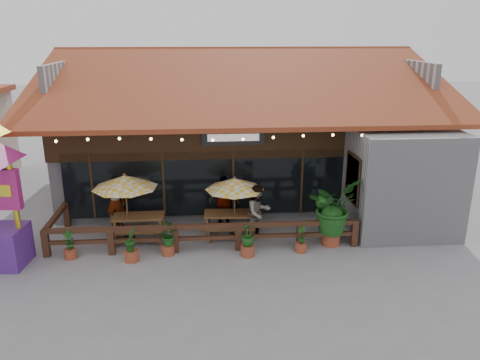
{
  "coord_description": "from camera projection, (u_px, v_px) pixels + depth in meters",
  "views": [
    {
      "loc": [
        -1.51,
        -14.15,
        6.73
      ],
      "look_at": [
        -0.29,
        1.5,
        1.72
      ],
      "focal_mm": 35.0,
      "sensor_mm": 36.0,
      "label": 1
    }
  ],
  "objects": [
    {
      "name": "ground",
      "position": [
        252.0,
        242.0,
        15.6
      ],
      "size": [
        100.0,
        100.0,
        0.0
      ],
      "primitive_type": "plane",
      "color": "gray",
      "rests_on": "ground"
    },
    {
      "name": "restaurant_building",
      "position": [
        243.0,
        136.0,
        21.23
      ],
      "size": [
        15.5,
        14.73,
        6.09
      ],
      "color": "#B1B1B6",
      "rests_on": "ground"
    },
    {
      "name": "patio_railing",
      "position": [
        183.0,
        231.0,
        14.99
      ],
      "size": [
        10.0,
        2.6,
        0.92
      ],
      "color": "#432518",
      "rests_on": "ground"
    },
    {
      "name": "umbrella_left",
      "position": [
        125.0,
        182.0,
        15.34
      ],
      "size": [
        2.7,
        2.7,
        2.3
      ],
      "color": "brown",
      "rests_on": "ground"
    },
    {
      "name": "umbrella_right",
      "position": [
        235.0,
        184.0,
        15.6
      ],
      "size": [
        2.14,
        2.14,
        2.13
      ],
      "color": "brown",
      "rests_on": "ground"
    },
    {
      "name": "picnic_table_left",
      "position": [
        139.0,
        223.0,
        15.78
      ],
      "size": [
        1.72,
        1.48,
        0.82
      ],
      "color": "brown",
      "rests_on": "ground"
    },
    {
      "name": "picnic_table_right",
      "position": [
        229.0,
        220.0,
        16.03
      ],
      "size": [
        1.76,
        1.54,
        0.81
      ],
      "color": "brown",
      "rests_on": "ground"
    },
    {
      "name": "tropical_plant",
      "position": [
        333.0,
        208.0,
        15.09
      ],
      "size": [
        2.15,
        2.13,
        2.24
      ],
      "color": "brown",
      "rests_on": "ground"
    },
    {
      "name": "diner_a",
      "position": [
        115.0,
        202.0,
        16.6
      ],
      "size": [
        0.68,
        0.45,
        1.86
      ],
      "primitive_type": "imported",
      "rotation": [
        0.0,
        0.0,
        3.13
      ],
      "color": "#372011",
      "rests_on": "ground"
    },
    {
      "name": "diner_b",
      "position": [
        258.0,
        212.0,
        15.62
      ],
      "size": [
        1.15,
        1.07,
        1.9
      ],
      "primitive_type": "imported",
      "rotation": [
        0.0,
        0.0,
        0.48
      ],
      "color": "#372011",
      "rests_on": "ground"
    },
    {
      "name": "diner_c",
      "position": [
        224.0,
        202.0,
        16.6
      ],
      "size": [
        1.19,
        0.78,
        1.89
      ],
      "primitive_type": "imported",
      "rotation": [
        0.0,
        0.0,
        2.83
      ],
      "color": "#372011",
      "rests_on": "ground"
    },
    {
      "name": "planter_a",
      "position": [
        70.0,
        247.0,
        14.4
      ],
      "size": [
        0.39,
        0.37,
        0.92
      ],
      "color": "brown",
      "rests_on": "ground"
    },
    {
      "name": "planter_b",
      "position": [
        131.0,
        246.0,
        14.21
      ],
      "size": [
        0.44,
        0.48,
        1.08
      ],
      "color": "brown",
      "rests_on": "ground"
    },
    {
      "name": "planter_c",
      "position": [
        167.0,
        238.0,
        14.59
      ],
      "size": [
        0.79,
        0.76,
        1.0
      ],
      "color": "brown",
      "rests_on": "ground"
    },
    {
      "name": "planter_d",
      "position": [
        248.0,
        241.0,
        14.53
      ],
      "size": [
        0.55,
        0.55,
        1.07
      ],
      "color": "brown",
      "rests_on": "ground"
    },
    {
      "name": "planter_e",
      "position": [
        301.0,
        241.0,
        14.84
      ],
      "size": [
        0.36,
        0.36,
        0.89
      ],
      "color": "brown",
      "rests_on": "ground"
    }
  ]
}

